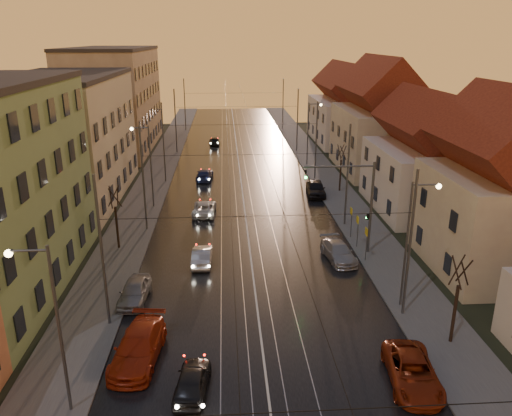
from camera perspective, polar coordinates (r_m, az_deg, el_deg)
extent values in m
cube|color=black|center=(58.62, -1.77, 3.41)|extent=(16.00, 120.00, 0.04)
cube|color=#4C4C4C|center=(59.16, -11.51, 3.23)|extent=(4.00, 120.00, 0.15)
cube|color=#4C4C4C|center=(59.75, 7.88, 3.60)|extent=(4.00, 120.00, 0.15)
cube|color=gray|center=(58.59, -3.92, 3.40)|extent=(0.06, 120.00, 0.03)
cube|color=gray|center=(58.59, -2.52, 3.43)|extent=(0.06, 120.00, 0.03)
cube|color=gray|center=(58.64, -1.01, 3.46)|extent=(0.06, 120.00, 0.03)
cube|color=gray|center=(58.72, 0.38, 3.48)|extent=(0.06, 120.00, 0.03)
cube|color=beige|center=(53.74, -20.76, 7.31)|extent=(10.00, 20.00, 12.00)
cube|color=#8C745A|center=(76.59, -15.79, 11.73)|extent=(10.00, 24.00, 14.00)
cube|color=#BAA88F|center=(38.61, 25.70, -1.45)|extent=(8.50, 10.00, 7.00)
pyramid|color=#511A12|center=(37.25, 26.88, 6.36)|extent=(8.67, 10.20, 3.80)
cube|color=silver|center=(49.90, 18.63, 3.18)|extent=(9.00, 12.00, 6.00)
pyramid|color=#511A12|center=(48.93, 19.20, 8.36)|extent=(9.18, 12.24, 3.20)
cube|color=#BAA88F|center=(63.48, 13.76, 7.55)|extent=(9.00, 14.00, 7.50)
pyramid|color=#511A12|center=(62.65, 14.18, 12.70)|extent=(9.18, 14.28, 4.00)
cube|color=silver|center=(80.66, 10.02, 9.78)|extent=(9.00, 16.00, 6.50)
pyramid|color=#511A12|center=(80.04, 10.23, 13.31)|extent=(9.18, 16.32, 3.50)
cylinder|color=#595B60|center=(28.64, -17.18, -5.01)|extent=(0.16, 0.16, 9.00)
cylinder|color=#595B60|center=(29.69, 17.16, -4.15)|extent=(0.16, 0.16, 9.00)
cylinder|color=#595B60|center=(42.53, -12.76, 3.18)|extent=(0.16, 0.16, 9.00)
cylinder|color=#595B60|center=(43.24, 10.40, 3.60)|extent=(0.16, 0.16, 9.00)
cylinder|color=#595B60|center=(56.99, -10.52, 7.28)|extent=(0.16, 0.16, 9.00)
cylinder|color=#595B60|center=(57.52, 6.89, 7.57)|extent=(0.16, 0.16, 9.00)
cylinder|color=#595B60|center=(71.67, -9.18, 9.71)|extent=(0.16, 0.16, 9.00)
cylinder|color=#595B60|center=(72.09, 4.76, 9.94)|extent=(0.16, 0.16, 9.00)
cylinder|color=#595B60|center=(89.42, -8.14, 11.57)|extent=(0.16, 0.16, 9.00)
cylinder|color=#595B60|center=(89.76, 3.10, 11.75)|extent=(0.16, 0.16, 9.00)
cylinder|color=#595B60|center=(22.97, -21.48, -13.22)|extent=(0.14, 0.14, 8.00)
cylinder|color=#595B60|center=(21.56, -24.71, -4.45)|extent=(1.60, 0.10, 0.10)
sphere|color=#FFD88C|center=(21.86, -26.44, -4.68)|extent=(0.32, 0.32, 0.32)
cylinder|color=#595B60|center=(30.80, 16.79, -4.27)|extent=(0.14, 0.14, 8.00)
cylinder|color=#595B60|center=(29.86, 18.92, 2.52)|extent=(1.60, 0.10, 0.10)
sphere|color=#FFD88C|center=(30.17, 20.16, 2.35)|extent=(0.32, 0.32, 0.32)
cylinder|color=#595B60|center=(48.42, -11.90, 4.54)|extent=(0.14, 0.14, 8.00)
cylinder|color=#595B60|center=(47.77, -13.17, 8.92)|extent=(1.60, 0.10, 0.10)
sphere|color=#FFD88C|center=(47.91, -14.02, 8.76)|extent=(0.32, 0.32, 0.32)
cylinder|color=#595B60|center=(64.41, 5.94, 8.37)|extent=(0.14, 0.14, 8.00)
cylinder|color=#595B60|center=(63.97, 6.78, 11.72)|extent=(1.60, 0.10, 0.10)
sphere|color=#FFD88C|center=(64.11, 7.42, 11.62)|extent=(0.32, 0.32, 0.32)
cylinder|color=#595B60|center=(38.08, 13.00, -0.11)|extent=(0.20, 0.20, 7.20)
cylinder|color=#595B60|center=(36.49, 9.45, 4.70)|extent=(5.20, 0.14, 0.14)
imported|color=black|center=(36.18, 5.69, 3.77)|extent=(0.15, 0.18, 0.90)
sphere|color=#19FF3F|center=(36.11, 5.71, 3.49)|extent=(0.20, 0.20, 0.20)
cylinder|color=black|center=(39.94, -15.58, -2.25)|extent=(0.18, 0.18, 3.50)
cylinder|color=black|center=(39.15, -15.55, 1.28)|extent=(0.37, 0.92, 1.61)
cylinder|color=black|center=(39.36, -15.96, 1.33)|extent=(0.91, 0.40, 1.61)
cylinder|color=black|center=(39.09, -16.27, 1.19)|extent=(0.37, 0.92, 1.61)
cylinder|color=black|center=(38.89, -15.79, 1.14)|extent=(0.84, 0.54, 1.62)
cylinder|color=black|center=(29.03, 21.70, -11.31)|extent=(0.18, 0.18, 3.50)
cylinder|color=black|center=(28.06, 22.69, -6.65)|extent=(0.37, 0.92, 1.61)
cylinder|color=black|center=(28.04, 21.97, -6.56)|extent=(0.91, 0.40, 1.61)
cylinder|color=black|center=(27.72, 21.96, -6.86)|extent=(0.37, 0.92, 1.61)
cylinder|color=black|center=(27.77, 22.75, -6.92)|extent=(0.84, 0.54, 1.62)
cylinder|color=black|center=(53.75, 9.61, 3.62)|extent=(0.18, 0.18, 3.50)
cylinder|color=black|center=(53.28, 9.99, 6.29)|extent=(0.37, 0.92, 1.61)
cylinder|color=black|center=(53.34, 9.61, 6.33)|extent=(0.91, 0.40, 1.61)
cylinder|color=black|center=(53.01, 9.53, 6.25)|extent=(0.37, 0.92, 1.61)
cylinder|color=black|center=(52.96, 9.94, 6.22)|extent=(0.84, 0.54, 1.62)
imported|color=black|center=(24.66, -7.29, -18.99)|extent=(1.84, 3.78, 1.24)
imported|color=#9B9AA0|center=(36.69, -6.20, -5.45)|extent=(1.43, 3.85, 1.26)
imported|color=#B8B8B8|center=(46.74, -5.93, -0.01)|extent=(2.22, 4.48, 1.22)
imported|color=#19214C|center=(58.10, -5.90, 3.80)|extent=(2.03, 4.45, 1.26)
imported|color=black|center=(77.26, -4.78, 7.62)|extent=(1.69, 3.72, 1.24)
imported|color=#A42A10|center=(27.04, -13.31, -15.22)|extent=(2.67, 5.46, 1.53)
imported|color=gray|center=(32.47, -13.72, -9.23)|extent=(1.87, 4.11, 1.37)
imported|color=maroon|center=(26.02, 17.43, -17.41)|extent=(2.74, 5.00, 1.33)
imported|color=#A09FA5|center=(37.60, 9.40, -4.96)|extent=(2.38, 4.64, 1.29)
imported|color=black|center=(52.39, 6.83, 2.25)|extent=(2.21, 4.74, 1.57)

